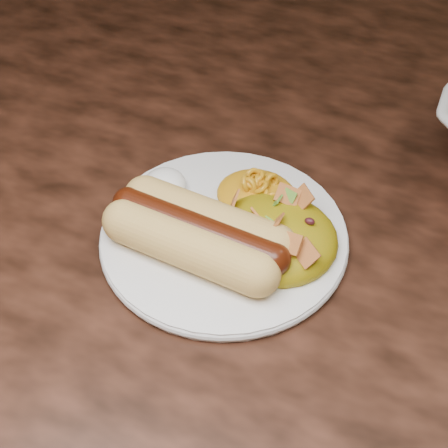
% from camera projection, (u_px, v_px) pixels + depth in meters
% --- Properties ---
extents(table, '(1.60, 0.90, 0.75)m').
position_uv_depth(table, '(273.00, 248.00, 0.73)').
color(table, '#4B2619').
rests_on(table, floor).
extents(plate, '(0.24, 0.24, 0.01)m').
position_uv_depth(plate, '(224.00, 236.00, 0.61)').
color(plate, white).
rests_on(plate, table).
extents(hotdog, '(0.14, 0.08, 0.04)m').
position_uv_depth(hotdog, '(198.00, 233.00, 0.58)').
color(hotdog, '#ECB667').
rests_on(hotdog, plate).
extents(mac_and_cheese, '(0.09, 0.09, 0.03)m').
position_uv_depth(mac_and_cheese, '(257.00, 187.00, 0.62)').
color(mac_and_cheese, orange).
rests_on(mac_and_cheese, plate).
extents(sour_cream, '(0.04, 0.04, 0.02)m').
position_uv_depth(sour_cream, '(164.00, 181.00, 0.63)').
color(sour_cream, white).
rests_on(sour_cream, plate).
extents(taco_salad, '(0.11, 0.10, 0.05)m').
position_uv_depth(taco_salad, '(276.00, 229.00, 0.58)').
color(taco_salad, '#CA7500').
rests_on(taco_salad, plate).
extents(fork, '(0.05, 0.14, 0.00)m').
position_uv_depth(fork, '(138.00, 236.00, 0.61)').
color(fork, white).
rests_on(fork, table).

